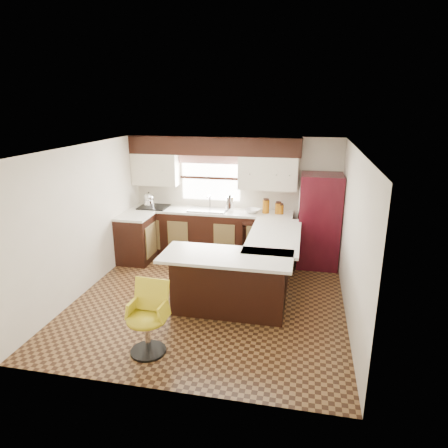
% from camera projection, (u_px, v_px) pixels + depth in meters
% --- Properties ---
extents(floor, '(4.40, 4.40, 0.00)m').
position_uv_depth(floor, '(210.00, 298.00, 6.45)').
color(floor, '#49301A').
rests_on(floor, ground).
extents(ceiling, '(4.40, 4.40, 0.00)m').
position_uv_depth(ceiling, '(209.00, 148.00, 5.75)').
color(ceiling, silver).
rests_on(ceiling, wall_back).
extents(wall_back, '(4.40, 0.00, 4.40)m').
position_uv_depth(wall_back, '(235.00, 196.00, 8.16)').
color(wall_back, beige).
rests_on(wall_back, floor).
extents(wall_front, '(4.40, 0.00, 4.40)m').
position_uv_depth(wall_front, '(158.00, 292.00, 4.04)').
color(wall_front, beige).
rests_on(wall_front, floor).
extents(wall_left, '(0.00, 4.40, 4.40)m').
position_uv_depth(wall_left, '(85.00, 220.00, 6.51)').
color(wall_left, beige).
rests_on(wall_left, floor).
extents(wall_right, '(0.00, 4.40, 4.40)m').
position_uv_depth(wall_right, '(352.00, 236.00, 5.69)').
color(wall_right, beige).
rests_on(wall_right, floor).
extents(base_cab_back, '(3.30, 0.60, 0.90)m').
position_uv_depth(base_cab_back, '(211.00, 234.00, 8.18)').
color(base_cab_back, black).
rests_on(base_cab_back, floor).
extents(base_cab_left, '(0.60, 0.70, 0.90)m').
position_uv_depth(base_cab_left, '(136.00, 239.00, 7.84)').
color(base_cab_left, black).
rests_on(base_cab_left, floor).
extents(counter_back, '(3.30, 0.60, 0.04)m').
position_uv_depth(counter_back, '(210.00, 211.00, 8.05)').
color(counter_back, silver).
rests_on(counter_back, base_cab_back).
extents(counter_left, '(0.60, 0.70, 0.04)m').
position_uv_depth(counter_left, '(134.00, 216.00, 7.70)').
color(counter_left, silver).
rests_on(counter_left, base_cab_left).
extents(soffit, '(3.40, 0.35, 0.36)m').
position_uv_depth(soffit, '(214.00, 146.00, 7.77)').
color(soffit, black).
rests_on(soffit, wall_back).
extents(upper_cab_left, '(0.94, 0.35, 0.64)m').
position_uv_depth(upper_cab_left, '(156.00, 169.00, 8.16)').
color(upper_cab_left, beige).
rests_on(upper_cab_left, wall_back).
extents(upper_cab_right, '(1.14, 0.35, 0.64)m').
position_uv_depth(upper_cab_right, '(268.00, 173.00, 7.71)').
color(upper_cab_right, beige).
rests_on(upper_cab_right, wall_back).
extents(window_pane, '(1.20, 0.02, 0.90)m').
position_uv_depth(window_pane, '(211.00, 178.00, 8.13)').
color(window_pane, white).
rests_on(window_pane, wall_back).
extents(valance, '(1.30, 0.06, 0.18)m').
position_uv_depth(valance, '(210.00, 159.00, 7.98)').
color(valance, '#D19B93').
rests_on(valance, wall_back).
extents(sink, '(0.75, 0.45, 0.03)m').
position_uv_depth(sink, '(208.00, 210.00, 8.03)').
color(sink, '#B2B2B7').
rests_on(sink, counter_back).
extents(dishwasher, '(0.58, 0.03, 0.78)m').
position_uv_depth(dishwasher, '(257.00, 242.00, 7.73)').
color(dishwasher, black).
rests_on(dishwasher, floor).
extents(cooktop, '(0.58, 0.50, 0.02)m').
position_uv_depth(cooktop, '(154.00, 207.00, 8.25)').
color(cooktop, black).
rests_on(cooktop, counter_back).
extents(peninsula_long, '(0.60, 1.95, 0.90)m').
position_uv_depth(peninsula_long, '(270.00, 262.00, 6.73)').
color(peninsula_long, black).
rests_on(peninsula_long, floor).
extents(peninsula_return, '(1.65, 0.60, 0.90)m').
position_uv_depth(peninsula_return, '(229.00, 284.00, 5.92)').
color(peninsula_return, black).
rests_on(peninsula_return, floor).
extents(counter_pen_long, '(0.84, 1.95, 0.04)m').
position_uv_depth(counter_pen_long, '(275.00, 236.00, 6.58)').
color(counter_pen_long, silver).
rests_on(counter_pen_long, peninsula_long).
extents(counter_pen_return, '(1.89, 0.84, 0.04)m').
position_uv_depth(counter_pen_return, '(226.00, 257.00, 5.70)').
color(counter_pen_return, silver).
rests_on(counter_pen_return, peninsula_return).
extents(refrigerator, '(0.76, 0.73, 1.78)m').
position_uv_depth(refrigerator, '(319.00, 221.00, 7.53)').
color(refrigerator, '#3D0A13').
rests_on(refrigerator, floor).
extents(bar_chair, '(0.52, 0.52, 0.93)m').
position_uv_depth(bar_chair, '(146.00, 320.00, 4.92)').
color(bar_chair, gold).
rests_on(bar_chair, floor).
extents(kettle, '(0.22, 0.22, 0.30)m').
position_uv_depth(kettle, '(149.00, 199.00, 8.22)').
color(kettle, silver).
rests_on(kettle, cooktop).
extents(percolator, '(0.15, 0.15, 0.30)m').
position_uv_depth(percolator, '(230.00, 204.00, 7.92)').
color(percolator, silver).
rests_on(percolator, counter_back).
extents(mixing_bowl, '(0.39, 0.39, 0.07)m').
position_uv_depth(mixing_bowl, '(252.00, 211.00, 7.86)').
color(mixing_bowl, white).
rests_on(mixing_bowl, counter_back).
extents(canister_large, '(0.13, 0.13, 0.26)m').
position_uv_depth(canister_large, '(266.00, 207.00, 7.80)').
color(canister_large, '#905109').
rests_on(canister_large, counter_back).
extents(canister_med, '(0.12, 0.12, 0.21)m').
position_uv_depth(canister_med, '(278.00, 208.00, 7.76)').
color(canister_med, '#905109').
rests_on(canister_med, counter_back).
extents(canister_small, '(0.12, 0.12, 0.18)m').
position_uv_depth(canister_small, '(280.00, 209.00, 7.76)').
color(canister_small, '#905109').
rests_on(canister_small, counter_back).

